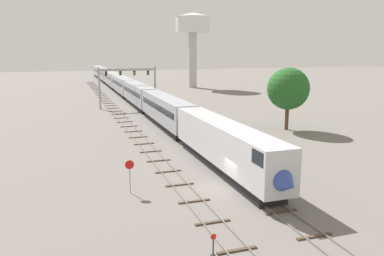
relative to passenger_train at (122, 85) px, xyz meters
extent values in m
plane|color=slate|center=(-2.00, -74.53, -2.61)|extent=(400.00, 400.00, 0.00)
cube|color=slate|center=(-0.72, -14.53, -2.53)|extent=(0.07, 200.00, 0.16)
cube|color=slate|center=(0.72, -14.53, -2.53)|extent=(0.07, 200.00, 0.16)
cube|color=#473828|center=(0.00, -84.53, -2.56)|extent=(2.60, 0.24, 0.10)
cube|color=#473828|center=(0.00, -80.53, -2.56)|extent=(2.60, 0.24, 0.10)
cube|color=#473828|center=(0.00, -76.53, -2.56)|extent=(2.60, 0.24, 0.10)
cube|color=#473828|center=(0.00, -72.53, -2.56)|extent=(2.60, 0.24, 0.10)
cube|color=#473828|center=(0.00, -68.53, -2.56)|extent=(2.60, 0.24, 0.10)
cube|color=#473828|center=(0.00, -64.53, -2.56)|extent=(2.60, 0.24, 0.10)
cube|color=#473828|center=(0.00, -60.53, -2.56)|extent=(2.60, 0.24, 0.10)
cube|color=#473828|center=(0.00, -56.53, -2.56)|extent=(2.60, 0.24, 0.10)
cube|color=#473828|center=(0.00, -52.53, -2.56)|extent=(2.60, 0.24, 0.10)
cube|color=#473828|center=(0.00, -48.53, -2.56)|extent=(2.60, 0.24, 0.10)
cube|color=#473828|center=(0.00, -44.53, -2.56)|extent=(2.60, 0.24, 0.10)
cube|color=#473828|center=(0.00, -40.53, -2.56)|extent=(2.60, 0.24, 0.10)
cube|color=#473828|center=(0.00, -36.53, -2.56)|extent=(2.60, 0.24, 0.10)
cube|color=#473828|center=(0.00, -32.53, -2.56)|extent=(2.60, 0.24, 0.10)
cube|color=#473828|center=(0.00, -28.53, -2.56)|extent=(2.60, 0.24, 0.10)
cube|color=#473828|center=(0.00, -24.53, -2.56)|extent=(2.60, 0.24, 0.10)
cube|color=#473828|center=(0.00, -20.53, -2.56)|extent=(2.60, 0.24, 0.10)
cube|color=#473828|center=(0.00, -16.53, -2.56)|extent=(2.60, 0.24, 0.10)
cube|color=#473828|center=(0.00, -12.53, -2.56)|extent=(2.60, 0.24, 0.10)
cube|color=#473828|center=(0.00, -8.53, -2.56)|extent=(2.60, 0.24, 0.10)
cube|color=#473828|center=(0.00, -4.53, -2.56)|extent=(2.60, 0.24, 0.10)
cube|color=#473828|center=(0.00, -0.53, -2.56)|extent=(2.60, 0.24, 0.10)
cube|color=#473828|center=(0.00, 3.47, -2.56)|extent=(2.60, 0.24, 0.10)
cube|color=#473828|center=(0.00, 7.47, -2.56)|extent=(2.60, 0.24, 0.10)
cube|color=#473828|center=(0.00, 11.47, -2.56)|extent=(2.60, 0.24, 0.10)
cube|color=#473828|center=(0.00, 15.47, -2.56)|extent=(2.60, 0.24, 0.10)
cube|color=#473828|center=(0.00, 19.47, -2.56)|extent=(2.60, 0.24, 0.10)
cube|color=#473828|center=(0.00, 23.47, -2.56)|extent=(2.60, 0.24, 0.10)
cube|color=#473828|center=(0.00, 27.47, -2.56)|extent=(2.60, 0.24, 0.10)
cube|color=#473828|center=(0.00, 31.47, -2.56)|extent=(2.60, 0.24, 0.10)
cube|color=#473828|center=(0.00, 35.47, -2.56)|extent=(2.60, 0.24, 0.10)
cube|color=#473828|center=(0.00, 39.47, -2.56)|extent=(2.60, 0.24, 0.10)
cube|color=#473828|center=(0.00, 43.47, -2.56)|extent=(2.60, 0.24, 0.10)
cube|color=#473828|center=(0.00, 47.47, -2.56)|extent=(2.60, 0.24, 0.10)
cube|color=#473828|center=(0.00, 51.47, -2.56)|extent=(2.60, 0.24, 0.10)
cube|color=#473828|center=(0.00, 55.47, -2.56)|extent=(2.60, 0.24, 0.10)
cube|color=#473828|center=(0.00, 59.47, -2.56)|extent=(2.60, 0.24, 0.10)
cube|color=#473828|center=(0.00, 63.47, -2.56)|extent=(2.60, 0.24, 0.10)
cube|color=#473828|center=(0.00, 67.47, -2.56)|extent=(2.60, 0.24, 0.10)
cube|color=#473828|center=(0.00, 71.47, -2.56)|extent=(2.60, 0.24, 0.10)
cube|color=#473828|center=(0.00, 75.47, -2.56)|extent=(2.60, 0.24, 0.10)
cube|color=#473828|center=(0.00, 79.47, -2.56)|extent=(2.60, 0.24, 0.10)
cube|color=#473828|center=(0.00, 83.47, -2.56)|extent=(2.60, 0.24, 0.10)
cube|color=slate|center=(-6.22, -34.53, -2.53)|extent=(0.07, 160.00, 0.16)
cube|color=slate|center=(-4.78, -34.53, -2.53)|extent=(0.07, 160.00, 0.16)
cube|color=#473828|center=(-5.50, -84.53, -2.56)|extent=(2.60, 0.24, 0.10)
cube|color=#473828|center=(-5.50, -80.53, -2.56)|extent=(2.60, 0.24, 0.10)
cube|color=#473828|center=(-5.50, -76.53, -2.56)|extent=(2.60, 0.24, 0.10)
cube|color=#473828|center=(-5.50, -72.53, -2.56)|extent=(2.60, 0.24, 0.10)
cube|color=#473828|center=(-5.50, -68.53, -2.56)|extent=(2.60, 0.24, 0.10)
cube|color=#473828|center=(-5.50, -64.53, -2.56)|extent=(2.60, 0.24, 0.10)
cube|color=#473828|center=(-5.50, -60.53, -2.56)|extent=(2.60, 0.24, 0.10)
cube|color=#473828|center=(-5.50, -56.53, -2.56)|extent=(2.60, 0.24, 0.10)
cube|color=#473828|center=(-5.50, -52.53, -2.56)|extent=(2.60, 0.24, 0.10)
cube|color=#473828|center=(-5.50, -48.53, -2.56)|extent=(2.60, 0.24, 0.10)
cube|color=#473828|center=(-5.50, -44.53, -2.56)|extent=(2.60, 0.24, 0.10)
cube|color=#473828|center=(-5.50, -40.53, -2.56)|extent=(2.60, 0.24, 0.10)
cube|color=#473828|center=(-5.50, -36.53, -2.56)|extent=(2.60, 0.24, 0.10)
cube|color=#473828|center=(-5.50, -32.53, -2.56)|extent=(2.60, 0.24, 0.10)
cube|color=#473828|center=(-5.50, -28.53, -2.56)|extent=(2.60, 0.24, 0.10)
cube|color=#473828|center=(-5.50, -24.53, -2.56)|extent=(2.60, 0.24, 0.10)
cube|color=#473828|center=(-5.50, -20.53, -2.56)|extent=(2.60, 0.24, 0.10)
cube|color=#473828|center=(-5.50, -16.53, -2.56)|extent=(2.60, 0.24, 0.10)
cube|color=#473828|center=(-5.50, -12.53, -2.56)|extent=(2.60, 0.24, 0.10)
cube|color=#473828|center=(-5.50, -8.53, -2.56)|extent=(2.60, 0.24, 0.10)
cube|color=#473828|center=(-5.50, -4.53, -2.56)|extent=(2.60, 0.24, 0.10)
cube|color=#473828|center=(-5.50, -0.53, -2.56)|extent=(2.60, 0.24, 0.10)
cube|color=#473828|center=(-5.50, 3.47, -2.56)|extent=(2.60, 0.24, 0.10)
cube|color=#473828|center=(-5.50, 7.47, -2.56)|extent=(2.60, 0.24, 0.10)
cube|color=#473828|center=(-5.50, 11.47, -2.56)|extent=(2.60, 0.24, 0.10)
cube|color=#473828|center=(-5.50, 15.47, -2.56)|extent=(2.60, 0.24, 0.10)
cube|color=#473828|center=(-5.50, 19.47, -2.56)|extent=(2.60, 0.24, 0.10)
cube|color=#473828|center=(-5.50, 23.47, -2.56)|extent=(2.60, 0.24, 0.10)
cube|color=#473828|center=(-5.50, 27.47, -2.56)|extent=(2.60, 0.24, 0.10)
cube|color=#473828|center=(-5.50, 31.47, -2.56)|extent=(2.60, 0.24, 0.10)
cube|color=#473828|center=(-5.50, 35.47, -2.56)|extent=(2.60, 0.24, 0.10)
cube|color=#473828|center=(-5.50, 39.47, -2.56)|extent=(2.60, 0.24, 0.10)
cube|color=#473828|center=(-5.50, 43.47, -2.56)|extent=(2.60, 0.24, 0.10)
cube|color=silver|center=(0.00, -69.55, 0.29)|extent=(3.00, 21.96, 3.80)
cone|color=#2D479E|center=(0.00, -80.73, -0.11)|extent=(2.88, 2.60, 2.88)
cube|color=black|center=(0.00, -79.33, 1.43)|extent=(3.04, 1.80, 1.10)
cube|color=black|center=(0.00, -69.55, -2.11)|extent=(2.52, 19.77, 1.00)
cube|color=#9EA3AD|center=(0.00, -46.58, 0.29)|extent=(3.00, 21.96, 3.80)
cube|color=black|center=(0.00, -46.58, 0.69)|extent=(3.04, 20.21, 0.90)
cube|color=black|center=(0.00, -46.58, -2.11)|extent=(2.52, 19.77, 1.00)
cube|color=#9EA3AD|center=(0.00, -23.62, 0.29)|extent=(3.00, 21.96, 3.80)
cube|color=black|center=(0.00, -23.62, 0.69)|extent=(3.04, 20.21, 0.90)
cube|color=black|center=(0.00, -23.62, -2.11)|extent=(2.52, 19.77, 1.00)
cube|color=#9EA3AD|center=(0.00, -0.65, 0.29)|extent=(3.00, 21.96, 3.80)
cube|color=black|center=(0.00, -0.65, 0.69)|extent=(3.04, 20.21, 0.90)
cube|color=black|center=(0.00, -0.65, -2.11)|extent=(2.52, 19.77, 1.00)
cube|color=#9EA3AD|center=(0.00, 22.31, 0.29)|extent=(3.00, 21.96, 3.80)
cube|color=black|center=(0.00, 22.31, 0.69)|extent=(3.04, 20.21, 0.90)
cube|color=black|center=(0.00, 22.31, -2.11)|extent=(2.52, 19.77, 1.00)
cube|color=#9EA3AD|center=(0.00, 45.28, 0.29)|extent=(3.00, 21.96, 3.80)
cube|color=black|center=(0.00, 45.28, 0.69)|extent=(3.04, 20.21, 0.90)
cube|color=black|center=(0.00, 45.28, -2.11)|extent=(2.52, 19.77, 1.00)
cube|color=#9EA3AD|center=(0.00, 68.24, 0.29)|extent=(3.00, 21.96, 3.80)
cube|color=black|center=(0.00, 68.24, 0.69)|extent=(3.04, 20.21, 0.90)
cube|color=black|center=(0.00, 68.24, -2.11)|extent=(2.52, 19.77, 1.00)
cylinder|color=#999BA0|center=(-8.00, -24.47, 1.64)|extent=(0.36, 0.36, 8.50)
cylinder|color=#999BA0|center=(3.50, -24.47, 1.64)|extent=(0.36, 0.36, 8.50)
cube|color=#999BA0|center=(-2.25, -24.47, 5.28)|extent=(12.10, 0.36, 0.50)
cube|color=black|center=(-6.56, -24.42, 4.58)|extent=(0.44, 0.32, 0.90)
sphere|color=red|center=(-6.56, -24.61, 4.58)|extent=(0.28, 0.28, 0.28)
cube|color=black|center=(-3.69, -24.42, 4.58)|extent=(0.44, 0.32, 0.90)
sphere|color=green|center=(-3.69, -24.61, 4.58)|extent=(0.28, 0.28, 0.28)
cube|color=black|center=(-0.81, -24.42, 4.58)|extent=(0.44, 0.32, 0.90)
sphere|color=yellow|center=(-0.81, -24.61, 4.58)|extent=(0.28, 0.28, 0.28)
cube|color=black|center=(2.06, -24.42, 4.58)|extent=(0.44, 0.32, 0.90)
sphere|color=green|center=(2.06, -24.61, 4.58)|extent=(0.28, 0.28, 0.28)
cylinder|color=beige|center=(24.48, 12.94, 6.00)|extent=(2.60, 2.60, 17.22)
cylinder|color=white|center=(24.48, 12.94, 17.00)|extent=(10.66, 10.66, 4.79)
cone|color=white|center=(24.48, 12.94, 20.00)|extent=(10.87, 10.87, 1.20)
cylinder|color=black|center=(-7.10, -84.67, -2.06)|extent=(0.08, 0.08, 1.10)
cylinder|color=red|center=(-7.10, -84.69, -1.33)|extent=(0.36, 0.03, 0.36)
cube|color=#333333|center=(-7.10, -84.67, -2.55)|extent=(0.24, 0.24, 0.12)
cylinder|color=gray|center=(-10.00, -73.01, -1.51)|extent=(0.08, 0.08, 2.20)
cylinder|color=red|center=(-10.00, -73.03, -0.11)|extent=(0.76, 0.03, 0.76)
cylinder|color=brown|center=(16.89, -54.25, -0.61)|extent=(0.56, 0.56, 4.02)
sphere|color=#235B23|center=(16.89, -54.25, 3.60)|extent=(6.28, 6.28, 6.28)
camera|label=1|loc=(-14.74, -103.62, 9.27)|focal=35.76mm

